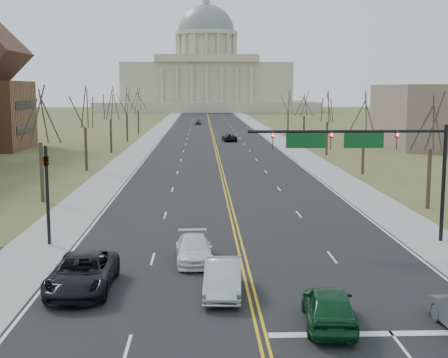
{
  "coord_description": "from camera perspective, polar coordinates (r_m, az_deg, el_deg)",
  "views": [
    {
      "loc": [
        -2.26,
        -23.59,
        9.34
      ],
      "look_at": [
        -0.69,
        20.04,
        3.0
      ],
      "focal_mm": 50.0,
      "sensor_mm": 36.0,
      "label": 1
    }
  ],
  "objects": [
    {
      "name": "car_sb_inner_second",
      "position": [
        34.05,
        -2.75,
        -6.45
      ],
      "size": [
        2.17,
        4.83,
        1.38
      ],
      "primitive_type": "imported",
      "rotation": [
        0.0,
        0.0,
        0.05
      ],
      "color": "white",
      "rests_on": "road"
    },
    {
      "name": "sidewalk_left",
      "position": [
        134.27,
        -6.24,
        4.23
      ],
      "size": [
        4.0,
        380.0,
        0.03
      ],
      "primitive_type": "cube",
      "color": "gray",
      "rests_on": "ground"
    },
    {
      "name": "tree_r_0",
      "position": [
        50.87,
        18.43,
        4.7
      ],
      "size": [
        3.74,
        3.74,
        8.5
      ],
      "color": "#362A1F",
      "rests_on": "ground"
    },
    {
      "name": "car_sb_inner_lead",
      "position": [
        28.75,
        -0.1,
        -9.03
      ],
      "size": [
        1.91,
        4.83,
        1.56
      ],
      "primitive_type": "imported",
      "rotation": [
        0.0,
        0.0,
        -0.05
      ],
      "color": "#AFB3B8",
      "rests_on": "road"
    },
    {
      "name": "edge_line_left",
      "position": [
        134.13,
        -5.3,
        4.24
      ],
      "size": [
        0.15,
        380.0,
        0.01
      ],
      "primitive_type": "cube",
      "color": "silver",
      "rests_on": "road"
    },
    {
      "name": "signal_mast",
      "position": [
        38.51,
        12.56,
        2.73
      ],
      "size": [
        12.12,
        0.44,
        7.2
      ],
      "color": "black",
      "rests_on": "ground"
    },
    {
      "name": "ground",
      "position": [
        25.47,
        3.26,
        -13.26
      ],
      "size": [
        600.0,
        600.0,
        0.0
      ],
      "primitive_type": "plane",
      "color": "#4E5229",
      "rests_on": "ground"
    },
    {
      "name": "sidewalk_right",
      "position": [
        134.67,
        4.02,
        4.27
      ],
      "size": [
        4.0,
        380.0,
        0.03
      ],
      "primitive_type": "cube",
      "color": "gray",
      "rests_on": "ground"
    },
    {
      "name": "tree_r_3",
      "position": [
        109.08,
        7.35,
        6.73
      ],
      "size": [
        3.74,
        3.74,
        8.5
      ],
      "color": "#362A1F",
      "rests_on": "ground"
    },
    {
      "name": "center_line",
      "position": [
        133.93,
        -1.1,
        4.27
      ],
      "size": [
        0.42,
        380.0,
        0.01
      ],
      "primitive_type": "cube",
      "color": "gold",
      "rests_on": "road"
    },
    {
      "name": "tree_r_4",
      "position": [
        128.85,
        5.9,
        6.98
      ],
      "size": [
        3.74,
        3.74,
        8.5
      ],
      "color": "#362A1F",
      "rests_on": "ground"
    },
    {
      "name": "capitol",
      "position": [
        273.56,
        -1.62,
        9.27
      ],
      "size": [
        90.0,
        60.0,
        50.0
      ],
      "color": "#B6B298",
      "rests_on": "ground"
    },
    {
      "name": "car_far_sb",
      "position": [
        164.82,
        -2.4,
        5.25
      ],
      "size": [
        1.66,
        4.07,
        1.38
      ],
      "primitive_type": "imported",
      "rotation": [
        0.0,
        0.0,
        0.01
      ],
      "color": "#4D4F54",
      "rests_on": "road"
    },
    {
      "name": "stop_bar",
      "position": [
        25.5,
        15.06,
        -13.48
      ],
      "size": [
        9.5,
        0.5,
        0.01
      ],
      "primitive_type": "cube",
      "color": "silver",
      "rests_on": "road"
    },
    {
      "name": "tree_l_0",
      "position": [
        53.32,
        -16.52,
        5.34
      ],
      "size": [
        3.96,
        3.96,
        9.0
      ],
      "color": "#362A1F",
      "rests_on": "ground"
    },
    {
      "name": "car_nb_inner_lead",
      "position": [
        25.46,
        9.58,
        -11.39
      ],
      "size": [
        2.35,
        4.95,
        1.63
      ],
      "primitive_type": "imported",
      "rotation": [
        0.0,
        0.0,
        3.05
      ],
      "color": "#0E4021",
      "rests_on": "road"
    },
    {
      "name": "road",
      "position": [
        133.94,
        -1.1,
        4.26
      ],
      "size": [
        20.0,
        380.0,
        0.01
      ],
      "primitive_type": "cube",
      "color": "black",
      "rests_on": "ground"
    },
    {
      "name": "signal_left",
      "position": [
        38.63,
        -15.88,
        -0.43
      ],
      "size": [
        0.32,
        0.36,
        6.0
      ],
      "color": "black",
      "rests_on": "ground"
    },
    {
      "name": "tree_l_2",
      "position": [
        92.57,
        -10.36,
        6.64
      ],
      "size": [
        3.96,
        3.96,
        9.0
      ],
      "color": "#362A1F",
      "rests_on": "ground"
    },
    {
      "name": "tree_l_1",
      "position": [
        72.84,
        -12.61,
        6.17
      ],
      "size": [
        3.96,
        3.96,
        9.0
      ],
      "color": "#362A1F",
      "rests_on": "ground"
    },
    {
      "name": "tree_r_1",
      "position": [
        69.94,
        12.71,
        5.77
      ],
      "size": [
        3.74,
        3.74,
        8.5
      ],
      "color": "#362A1F",
      "rests_on": "ground"
    },
    {
      "name": "tree_l_3",
      "position": [
        112.4,
        -8.9,
        6.94
      ],
      "size": [
        3.96,
        3.96,
        9.0
      ],
      "color": "#362A1F",
      "rests_on": "ground"
    },
    {
      "name": "car_far_nb",
      "position": [
        111.86,
        0.49,
        3.83
      ],
      "size": [
        2.71,
        5.08,
        1.36
      ],
      "primitive_type": "imported",
      "rotation": [
        0.0,
        0.0,
        3.24
      ],
      "color": "black",
      "rests_on": "road"
    },
    {
      "name": "tree_l_4",
      "position": [
        132.28,
        -7.88,
        7.14
      ],
      "size": [
        3.96,
        3.96,
        9.0
      ],
      "color": "#362A1F",
      "rests_on": "ground"
    },
    {
      "name": "cross_road",
      "position": [
        31.11,
        2.23,
        -9.2
      ],
      "size": [
        120.0,
        14.0,
        0.01
      ],
      "primitive_type": "cube",
      "color": "black",
      "rests_on": "ground"
    },
    {
      "name": "tree_r_2",
      "position": [
        89.42,
        9.45,
        6.36
      ],
      "size": [
        3.74,
        3.74,
        8.5
      ],
      "color": "#362A1F",
      "rests_on": "ground"
    },
    {
      "name": "car_sb_outer_lead",
      "position": [
        30.01,
        -12.82,
        -8.39
      ],
      "size": [
        2.83,
        6.04,
        1.67
      ],
      "primitive_type": "imported",
      "rotation": [
        0.0,
        0.0,
        -0.01
      ],
      "color": "black",
      "rests_on": "road"
    },
    {
      "name": "edge_line_right",
      "position": [
        134.46,
        3.09,
        4.27
      ],
      "size": [
        0.15,
        380.0,
        0.01
      ],
      "primitive_type": "cube",
      "color": "silver",
      "rests_on": "road"
    }
  ]
}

